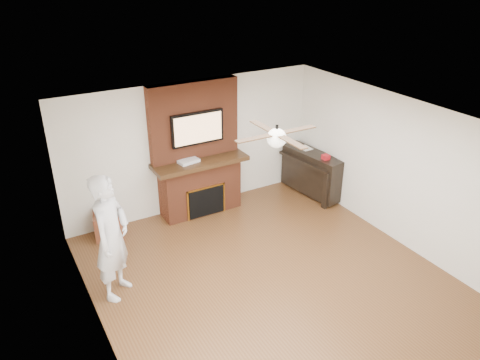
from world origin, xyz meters
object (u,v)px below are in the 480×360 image
fireplace (198,162)px  person (112,237)px  piano (312,172)px  side_table (108,223)px

fireplace → person: fireplace is taller
piano → fireplace: bearing=159.4°
fireplace → piano: bearing=-13.5°
person → piano: size_ratio=1.32×
person → piano: (4.38, 1.11, -0.46)m
fireplace → person: 2.67m
fireplace → piano: fireplace is taller
side_table → piano: size_ratio=0.40×
piano → person: bearing=-172.9°
person → piano: 4.54m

